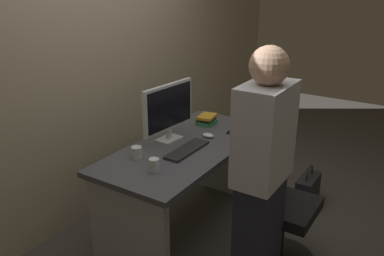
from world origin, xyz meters
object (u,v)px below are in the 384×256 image
Objects in this scene: person_at_desk at (261,181)px; cup_by_monitor at (137,152)px; cell_phone at (236,133)px; handbag at (308,189)px; keyboard at (187,150)px; monitor at (169,109)px; book_stack at (206,119)px; office_chair at (276,208)px; cup_near_keyboard at (154,165)px; mouse at (208,135)px; desk at (187,171)px.

cup_by_monitor is (0.00, 0.96, -0.05)m from person_at_desk.
cell_phone is 0.95m from handbag.
monitor is at bearing 66.78° from keyboard.
person_at_desk reaches higher than handbag.
cup_by_monitor reaches higher than book_stack.
handbag is at bearing -43.78° from monitor.
cup_by_monitor is at bearing 113.52° from office_chair.
cup_by_monitor is 0.22× the size of handbag.
person_at_desk is at bearing -112.60° from monitor.
cup_near_keyboard is at bearing 97.78° from person_at_desk.
cup_by_monitor reaches higher than mouse.
desk is 0.93m from person_at_desk.
keyboard is (0.29, 0.72, -0.08)m from person_at_desk.
handbag is (0.92, 0.03, -0.29)m from office_chair.
handbag is (0.51, -0.50, -0.62)m from cell_phone.
monitor is 1.43× the size of handbag.
mouse reaches higher than keyboard.
mouse reaches higher than handbag.
monitor reaches higher than office_chair.
book_stack is at bearing 118.22° from handbag.
cup_near_keyboard is at bearing 179.99° from keyboard.
monitor is 1.26× the size of keyboard.
person_at_desk reaches higher than monitor.
office_chair is 9.40× the size of mouse.
keyboard reaches higher than desk.
desk is at bearing 142.49° from handbag.
office_chair reaches higher than cell_phone.
cup_near_keyboard is 0.26m from cup_by_monitor.
cup_near_keyboard reaches higher than handbag.
office_chair is 4.66× the size of book_stack.
desk is at bearing -92.77° from monitor.
cup_near_keyboard reaches higher than mouse.
keyboard is (-0.10, -0.07, 0.24)m from desk.
keyboard is at bearing 147.72° from handbag.
mouse is at bearing -20.90° from cup_by_monitor.
cell_phone is at bearing -43.01° from monitor.
cell_phone is (0.81, 0.58, -0.09)m from person_at_desk.
monitor reaches higher than book_stack.
handbag is at bearing -33.91° from cup_by_monitor.
office_chair is 1.74× the size of monitor.
desk is 4.11× the size of handbag.
office_chair is 0.79m from mouse.
cup_by_monitor is 0.89m from cell_phone.
office_chair is 0.75m from cell_phone.
cup_near_keyboard is (-0.49, -0.06, 0.27)m from desk.
cup_by_monitor is (-0.39, 0.17, 0.27)m from desk.
person_at_desk is 11.38× the size of cell_phone.
cup_by_monitor is at bearing 179.69° from monitor.
desk is at bearing -23.91° from cup_by_monitor.
keyboard is 1.37m from handbag.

